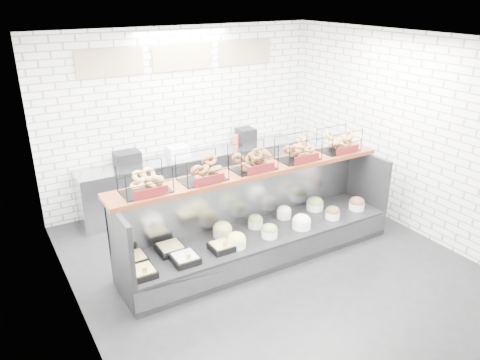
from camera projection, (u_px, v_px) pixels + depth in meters
ground at (272, 266)px, 6.46m from camera, size 5.50×5.50×0.00m
room_shell at (250, 111)px, 6.15m from camera, size 5.02×5.51×3.01m
display_case at (258, 234)px, 6.60m from camera, size 4.00×0.90×1.20m
bagel_shelf at (253, 161)px, 6.34m from camera, size 4.10×0.50×0.40m
prep_counter at (195, 177)px, 8.21m from camera, size 4.00×0.60×1.20m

